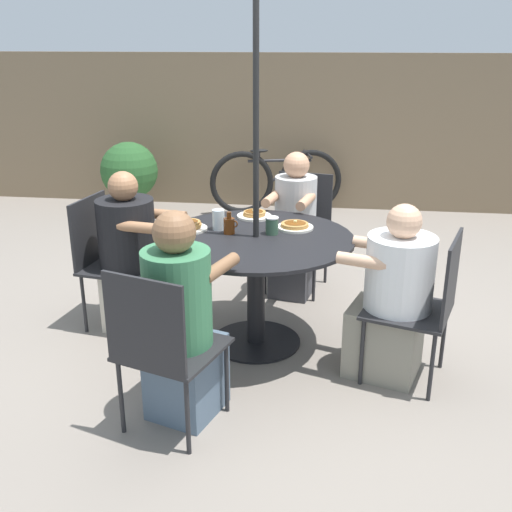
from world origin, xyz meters
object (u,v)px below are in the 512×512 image
Objects in this scene: patio_chair_east at (300,225)px; patio_table at (256,261)px; diner_north at (392,301)px; syrup_bottle at (229,225)px; drinking_glass_a at (218,220)px; diner_west at (182,326)px; patio_chair_north at (425,301)px; potted_shrub at (129,174)px; patio_chair_west at (162,344)px; pancake_plate_a at (189,226)px; patio_chair_south at (108,255)px; pancake_plate_c at (295,226)px; diner_east at (294,231)px; bicycle at (276,181)px; pancake_plate_b at (254,215)px; coffee_cup at (272,226)px; diner_south at (133,260)px.

patio_table is at bearing 90.00° from patio_chair_east.
syrup_bottle is (-1.01, 0.31, 0.33)m from diner_north.
diner_west is at bearing -91.04° from drinking_glass_a.
potted_shrub is (-2.79, 3.12, -0.03)m from patio_chair_north.
patio_chair_west is at bearing -108.29° from patio_table.
potted_shrub is (-1.78, 2.79, -0.10)m from patio_table.
syrup_bottle is (0.27, -0.04, 0.03)m from pancake_plate_a.
patio_table is 1.36× the size of patio_chair_north.
patio_table is 1.06m from patio_chair_south.
drinking_glass_a is (-0.49, -0.08, 0.05)m from pancake_plate_c.
patio_chair_south reaches higher than patio_table.
diner_east is at bearing 51.00° from pancake_plate_a.
diner_north is 0.71× the size of bicycle.
patio_chair_south is 1.04m from pancake_plate_b.
patio_chair_north is at bearing -48.19° from potted_shrub.
drinking_glass_a is at bearing 88.54° from diner_north.
diner_west is 0.92m from syrup_bottle.
diner_north is 1.25m from diner_west.
coffee_cup is at bearing -98.80° from bicycle.
pancake_plate_a is (-0.67, -0.95, 0.26)m from patio_chair_east.
coffee_cup is (0.27, 0.02, 0.00)m from syrup_bottle.
patio_chair_west is 6.87× the size of drinking_glass_a.
pancake_plate_c is 0.44m from syrup_bottle.
pancake_plate_a reaches higher than bicycle.
diner_south reaches higher than patio_chair_north.
patio_chair_north is (1.01, -0.33, -0.07)m from patio_table.
diner_east is 7.92× the size of syrup_bottle.
diner_east is 0.94m from syrup_bottle.
patio_chair_north is 1.54m from pancake_plate_a.
patio_table is 1.48× the size of potted_shrub.
diner_east is at bearing 92.86° from patio_chair_west.
patio_chair_north is at bearing -18.09° from patio_table.
pancake_plate_a reaches higher than patio_table.
pancake_plate_b is at bearing 98.82° from diner_west.
patio_chair_east is at bearing -93.07° from bicycle.
diner_east is 1.27m from diner_south.
patio_chair_south is 0.66m from pancake_plate_a.
coffee_cup is (-0.09, -0.80, 0.28)m from diner_east.
diner_west is 4.80× the size of pancake_plate_a.
patio_table is 1.10× the size of diner_east.
drinking_glass_a is (0.79, -0.06, 0.30)m from patio_chair_south.
diner_west reaches higher than patio_chair_west.
patio_table is 0.88m from diner_west.
diner_east is 1.03m from pancake_plate_a.
potted_shrub is at bearing 177.77° from bicycle.
diner_west is (-0.28, -0.84, -0.05)m from patio_table.
diner_west is 1.18m from pancake_plate_c.
patio_chair_west is 3.79× the size of pancake_plate_a.
diner_north is at bearing 50.55° from patio_chair_west.
pancake_plate_a is 0.54m from coffee_cup.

